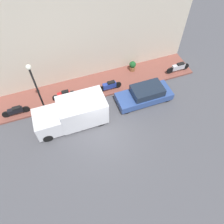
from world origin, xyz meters
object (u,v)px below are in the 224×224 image
object	(u,v)px
motorcycle_blue	(109,86)
scooter_silver	(178,67)
parked_car	(145,94)
motorcycle_black	(16,111)
potted_plant	(132,66)
delivery_van	(72,114)
motorcycle_red	(64,95)
streetlamp	(34,82)

from	to	relation	value
motorcycle_blue	scooter_silver	distance (m)	6.13
parked_car	motorcycle_black	size ratio (longest dim) A/B	2.19
motorcycle_blue	potted_plant	xyz separation A→B (m)	(1.51, -2.58, -0.01)
scooter_silver	potted_plant	xyz separation A→B (m)	(1.44, 3.55, -0.00)
parked_car	delivery_van	xyz separation A→B (m)	(-0.22, 5.60, 0.42)
delivery_van	motorcycle_red	size ratio (longest dim) A/B	2.69
streetlamp	potted_plant	xyz separation A→B (m)	(1.68, -7.71, -2.35)
motorcycle_black	potted_plant	bearing A→B (deg)	-81.09
delivery_van	potted_plant	bearing A→B (deg)	-59.66
streetlamp	parked_car	bearing A→B (deg)	-102.24
potted_plant	motorcycle_blue	bearing A→B (deg)	120.32
delivery_van	motorcycle_blue	size ratio (longest dim) A/B	2.44
motorcycle_red	potted_plant	size ratio (longest dim) A/B	2.05
delivery_van	scooter_silver	size ratio (longest dim) A/B	2.33
delivery_van	motorcycle_black	size ratio (longest dim) A/B	2.53
potted_plant	motorcycle_red	bearing A→B (deg)	100.64
parked_car	scooter_silver	size ratio (longest dim) A/B	2.02
motorcycle_black	delivery_van	bearing A→B (deg)	-118.06
scooter_silver	motorcycle_black	bearing A→B (deg)	90.35
potted_plant	scooter_silver	bearing A→B (deg)	-112.03
delivery_van	motorcycle_blue	bearing A→B (deg)	-59.64
motorcycle_black	motorcycle_red	world-z (taller)	motorcycle_black
motorcycle_red	streetlamp	bearing A→B (deg)	108.23
motorcycle_black	potted_plant	distance (m)	9.80
scooter_silver	potted_plant	world-z (taller)	potted_plant
delivery_van	motorcycle_blue	world-z (taller)	delivery_van
motorcycle_red	streetlamp	size ratio (longest dim) A/B	0.43
motorcycle_blue	potted_plant	size ratio (longest dim) A/B	2.25
parked_car	delivery_van	bearing A→B (deg)	92.28
delivery_van	scooter_silver	distance (m)	9.75
parked_car	motorcycle_black	bearing A→B (deg)	79.33
parked_car	motorcycle_red	bearing A→B (deg)	69.64
motorcycle_red	potted_plant	bearing A→B (deg)	-79.36
delivery_van	potted_plant	distance (m)	6.93
scooter_silver	potted_plant	size ratio (longest dim) A/B	2.36
parked_car	motorcycle_red	size ratio (longest dim) A/B	2.33
motorcycle_black	streetlamp	bearing A→B (deg)	-94.68
delivery_van	scooter_silver	xyz separation A→B (m)	(2.06, -9.52, -0.44)
motorcycle_black	parked_car	bearing A→B (deg)	-100.67
motorcycle_red	motorcycle_blue	bearing A→B (deg)	-95.92
motorcycle_blue	potted_plant	world-z (taller)	potted_plant
delivery_van	potted_plant	world-z (taller)	delivery_van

